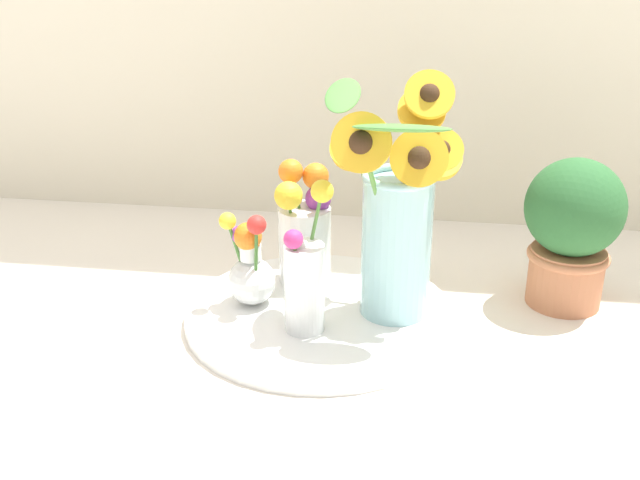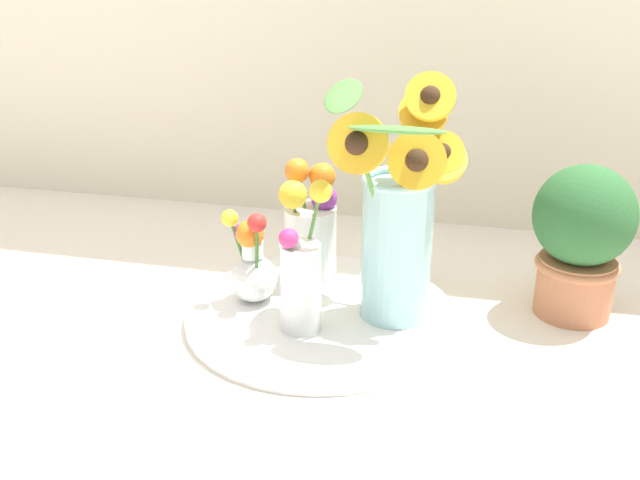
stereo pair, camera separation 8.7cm
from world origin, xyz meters
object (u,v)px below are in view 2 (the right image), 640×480
Objects in this scene: mason_jar_sunflowers at (397,221)px; vase_bulb_right at (252,265)px; vase_small_back at (310,230)px; potted_plant at (582,236)px; serving_tray at (320,315)px; vase_small_center at (301,276)px.

mason_jar_sunflowers reaches higher than vase_bulb_right.
vase_small_back reaches higher than vase_bulb_right.
vase_bulb_right is at bearing -167.49° from potted_plant.
vase_small_back reaches higher than serving_tray.
mason_jar_sunflowers reaches higher than vase_small_back.
mason_jar_sunflowers is 1.52× the size of potted_plant.
vase_small_back is at bearing 112.09° from serving_tray.
vase_bulb_right is at bearing 145.43° from vase_small_center.
vase_bulb_right is (-0.09, 0.06, -0.02)m from vase_small_center.
potted_plant is (0.41, 0.02, 0.02)m from vase_small_back.
serving_tray is 0.40m from potted_plant.
potted_plant is at bearing 16.69° from serving_tray.
potted_plant is at bearing 2.21° from vase_small_back.
potted_plant reaches higher than vase_bulb_right.
serving_tray is at bearing -163.31° from potted_plant.
mason_jar_sunflowers reaches higher than vase_small_center.
vase_small_center is at bearing -102.99° from serving_tray.
vase_small_center is at bearing -149.69° from mason_jar_sunflowers.
serving_tray is 1.72× the size of potted_plant.
mason_jar_sunflowers is at bearing 30.31° from vase_small_center.
serving_tray is 2.02× the size of vase_small_back.
potted_plant is at bearing 12.51° from vase_bulb_right.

